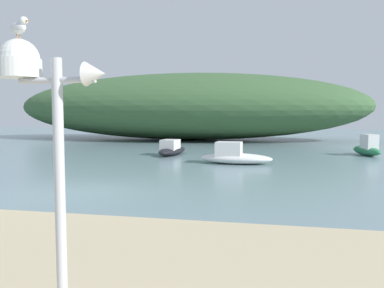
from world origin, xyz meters
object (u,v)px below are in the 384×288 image
at_px(mast_structure, 35,92).
at_px(seagull_on_radar, 19,27).
at_px(motorboat_mid_channel, 172,149).
at_px(motorboat_outer_mooring, 367,148).
at_px(motorboat_off_point, 234,156).

height_order(mast_structure, seagull_on_radar, seagull_on_radar).
relative_size(mast_structure, motorboat_mid_channel, 0.85).
xyz_separation_m(motorboat_outer_mooring, motorboat_mid_channel, (-12.27, -2.20, -0.11)).
bearing_deg(motorboat_outer_mooring, seagull_on_radar, -111.49).
height_order(mast_structure, motorboat_off_point, mast_structure).
bearing_deg(motorboat_outer_mooring, motorboat_off_point, -143.63).
relative_size(motorboat_off_point, motorboat_mid_channel, 1.01).
distance_m(motorboat_off_point, motorboat_mid_channel, 5.67).
bearing_deg(motorboat_off_point, motorboat_mid_channel, 140.23).
bearing_deg(mast_structure, motorboat_mid_channel, 100.41).
distance_m(mast_structure, motorboat_outer_mooring, 23.95).
distance_m(mast_structure, seagull_on_radar, 0.75).
relative_size(mast_structure, motorboat_off_point, 0.84).
bearing_deg(motorboat_outer_mooring, motorboat_mid_channel, -169.83).
relative_size(mast_structure, motorboat_outer_mooring, 1.04).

